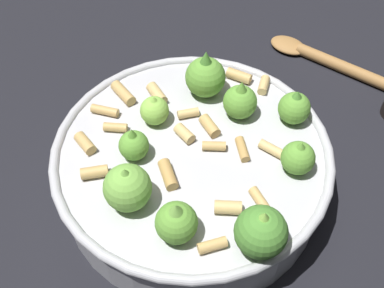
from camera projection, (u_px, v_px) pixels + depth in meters
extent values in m
plane|color=black|center=(192.00, 185.00, 0.52)|extent=(2.40, 2.40, 0.00)
cylinder|color=#B7B7BC|center=(192.00, 169.00, 0.50)|extent=(0.28, 0.28, 0.06)
torus|color=#B7B7BC|center=(192.00, 150.00, 0.47)|extent=(0.29, 0.29, 0.01)
sphere|color=#75B247|center=(128.00, 188.00, 0.42)|extent=(0.04, 0.04, 0.04)
cone|color=#75B247|center=(125.00, 174.00, 0.40)|extent=(0.02, 0.02, 0.01)
sphere|color=#609E38|center=(176.00, 223.00, 0.40)|extent=(0.04, 0.04, 0.04)
cone|color=#75B247|center=(176.00, 211.00, 0.38)|extent=(0.02, 0.02, 0.02)
sphere|color=#609E38|center=(205.00, 77.00, 0.51)|extent=(0.04, 0.04, 0.04)
cone|color=#4C8933|center=(206.00, 60.00, 0.49)|extent=(0.02, 0.02, 0.02)
sphere|color=#4C8933|center=(261.00, 232.00, 0.39)|extent=(0.05, 0.05, 0.05)
cone|color=#8CC64C|center=(264.00, 218.00, 0.37)|extent=(0.02, 0.02, 0.02)
sphere|color=#609E38|center=(298.00, 158.00, 0.45)|extent=(0.03, 0.03, 0.03)
cone|color=#609E38|center=(301.00, 147.00, 0.43)|extent=(0.02, 0.02, 0.01)
sphere|color=#609E38|center=(134.00, 145.00, 0.46)|extent=(0.03, 0.03, 0.03)
cone|color=#609E38|center=(132.00, 134.00, 0.44)|extent=(0.01, 0.01, 0.01)
sphere|color=#609E38|center=(240.00, 102.00, 0.49)|extent=(0.04, 0.04, 0.04)
cone|color=#609E38|center=(241.00, 88.00, 0.48)|extent=(0.02, 0.02, 0.02)
sphere|color=#8CC64C|center=(155.00, 111.00, 0.49)|extent=(0.03, 0.03, 0.03)
cone|color=#8CC64C|center=(154.00, 101.00, 0.48)|extent=(0.02, 0.02, 0.01)
sphere|color=#609E38|center=(294.00, 108.00, 0.49)|extent=(0.03, 0.03, 0.03)
cone|color=#4C8933|center=(297.00, 96.00, 0.47)|extent=(0.02, 0.02, 0.01)
cylinder|color=tan|center=(172.00, 177.00, 0.44)|extent=(0.03, 0.03, 0.01)
cylinder|color=tan|center=(272.00, 149.00, 0.47)|extent=(0.01, 0.03, 0.01)
cylinder|color=tan|center=(105.00, 111.00, 0.50)|extent=(0.02, 0.03, 0.01)
cylinder|color=tan|center=(207.00, 125.00, 0.49)|extent=(0.02, 0.03, 0.01)
cylinder|color=tan|center=(260.00, 201.00, 0.43)|extent=(0.02, 0.03, 0.01)
cylinder|color=tan|center=(115.00, 127.00, 0.49)|extent=(0.02, 0.03, 0.01)
cylinder|color=tan|center=(157.00, 94.00, 0.52)|extent=(0.02, 0.03, 0.01)
cylinder|color=tan|center=(242.00, 149.00, 0.47)|extent=(0.03, 0.03, 0.01)
cylinder|color=tan|center=(123.00, 93.00, 0.52)|extent=(0.02, 0.04, 0.01)
cylinder|color=tan|center=(228.00, 207.00, 0.42)|extent=(0.02, 0.03, 0.01)
cylinder|color=tan|center=(214.00, 146.00, 0.47)|extent=(0.02, 0.03, 0.01)
cylinder|color=tan|center=(85.00, 143.00, 0.47)|extent=(0.02, 0.03, 0.01)
cylinder|color=tan|center=(185.00, 134.00, 0.48)|extent=(0.02, 0.02, 0.01)
cylinder|color=tan|center=(188.00, 113.00, 0.50)|extent=(0.02, 0.02, 0.01)
cylinder|color=tan|center=(264.00, 85.00, 0.53)|extent=(0.03, 0.02, 0.01)
cylinder|color=tan|center=(212.00, 245.00, 0.40)|extent=(0.03, 0.02, 0.01)
cylinder|color=tan|center=(239.00, 76.00, 0.53)|extent=(0.01, 0.03, 0.01)
cylinder|color=tan|center=(94.00, 172.00, 0.45)|extent=(0.03, 0.03, 0.01)
cylinder|color=#9E703D|center=(361.00, 74.00, 0.63)|extent=(0.02, 0.19, 0.02)
ellipsoid|color=#9E703D|center=(288.00, 45.00, 0.67)|extent=(0.04, 0.05, 0.01)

